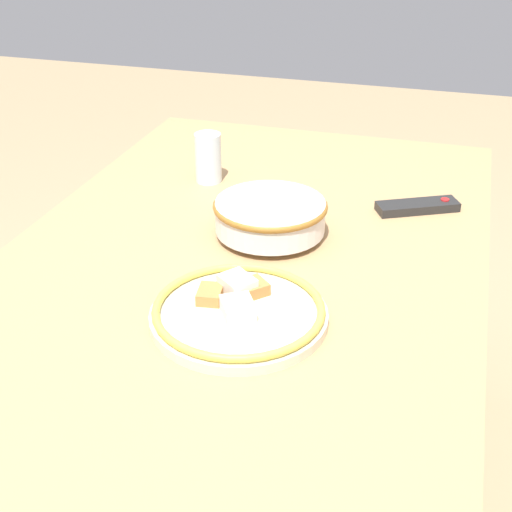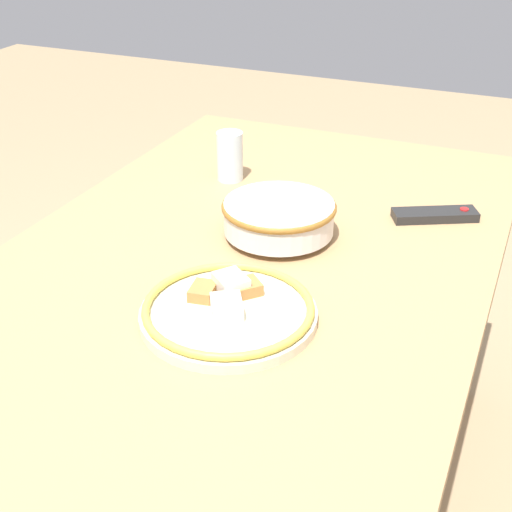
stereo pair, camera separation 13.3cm
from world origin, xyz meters
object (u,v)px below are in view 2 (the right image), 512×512
drinking_glass (230,156)px  tv_remote (435,215)px  noodle_bowl (279,217)px  food_plate (228,310)px

drinking_glass → tv_remote: bearing=87.0°
noodle_bowl → food_plate: bearing=5.9°
noodle_bowl → food_plate: 0.32m
tv_remote → food_plate: bearing=-53.0°
noodle_bowl → tv_remote: size_ratio=1.26×
noodle_bowl → tv_remote: bearing=126.8°
noodle_bowl → tv_remote: 0.35m
food_plate → tv_remote: food_plate is taller
noodle_bowl → tv_remote: noodle_bowl is taller
food_plate → drinking_glass: drinking_glass is taller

